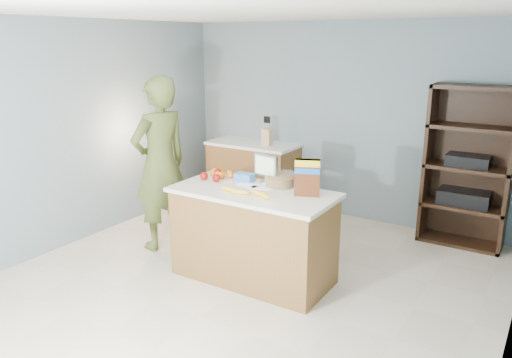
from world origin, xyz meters
The scene contains 15 objects.
floor centered at (0.00, 0.00, 0.00)m, with size 4.50×5.00×0.02m, color beige.
walls centered at (0.00, 0.00, 1.65)m, with size 4.52×5.02×2.51m.
counter_peninsula centered at (0.00, 0.30, 0.42)m, with size 1.56×0.76×0.90m.
back_cabinet centered at (-1.20, 2.20, 0.45)m, with size 1.24×0.62×0.90m.
shelving_unit centered at (1.55, 2.35, 0.86)m, with size 0.90×0.40×1.80m.
person centered at (-1.29, 0.44, 0.95)m, with size 0.70×0.46×1.91m, color #4A5726.
knife_block centered at (-0.96, 2.16, 1.02)m, with size 0.12×0.10×0.31m.
envelopes centered at (-0.05, 0.41, 0.90)m, with size 0.40×0.16×0.00m.
bananas centered at (0.03, 0.16, 0.92)m, with size 0.57×0.15×0.05m.
apples centered at (-0.55, 0.40, 0.94)m, with size 0.24×0.25×0.08m.
oranges centered at (-0.55, 0.53, 0.94)m, with size 0.28×0.18×0.07m.
blue_carton centered at (-0.25, 0.52, 0.94)m, with size 0.18×0.12×0.08m, color blue.
salad_bowl centered at (0.14, 0.57, 0.96)m, with size 0.30×0.30×0.13m.
tv centered at (-0.04, 0.60, 1.06)m, with size 0.28×0.12×0.28m.
cereal_box centered at (0.50, 0.42, 1.10)m, with size 0.24×0.16×0.34m.
Camera 1 is at (2.40, -3.49, 2.27)m, focal length 35.00 mm.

